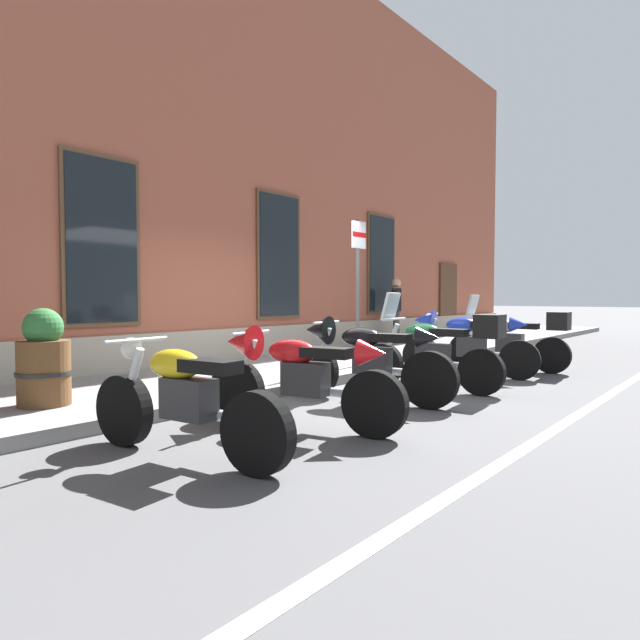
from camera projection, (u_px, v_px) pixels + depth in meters
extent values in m
plane|color=#4C4C4F|center=(331.00, 387.00, 7.67)|extent=(140.00, 140.00, 0.00)
cube|color=slate|center=(261.00, 373.00, 8.57)|extent=(32.22, 2.85, 0.14)
cube|color=silver|center=(572.00, 419.00, 5.64)|extent=(32.22, 0.12, 0.01)
cube|color=brown|center=(90.00, 158.00, 11.75)|extent=(26.22, 7.71, 8.61)
cube|color=gray|center=(205.00, 350.00, 9.44)|extent=(26.22, 0.10, 0.70)
cube|color=#513823|center=(102.00, 241.00, 7.93)|extent=(1.22, 0.06, 2.52)
cube|color=black|center=(103.00, 241.00, 7.91)|extent=(1.10, 0.03, 2.40)
cube|color=#513823|center=(279.00, 256.00, 10.82)|extent=(1.22, 0.06, 2.52)
cube|color=black|center=(280.00, 256.00, 10.80)|extent=(1.10, 0.03, 2.40)
cube|color=#513823|center=(381.00, 265.00, 13.71)|extent=(1.22, 0.06, 2.52)
cube|color=black|center=(382.00, 264.00, 13.69)|extent=(1.10, 0.03, 2.40)
cube|color=#472B19|center=(448.00, 301.00, 16.64)|extent=(1.10, 0.08, 2.30)
cylinder|color=black|center=(124.00, 410.00, 4.63)|extent=(0.19, 0.62, 0.61)
cylinder|color=black|center=(257.00, 433.00, 3.84)|extent=(0.19, 0.62, 0.61)
cylinder|color=silver|center=(131.00, 383.00, 4.57)|extent=(0.11, 0.31, 0.62)
cube|color=#28282B|center=(189.00, 399.00, 4.20)|extent=(0.27, 0.46, 0.32)
ellipsoid|color=gold|center=(175.00, 364.00, 4.27)|extent=(0.32, 0.55, 0.24)
cube|color=black|center=(210.00, 366.00, 4.07)|extent=(0.28, 0.50, 0.10)
cylinder|color=silver|center=(137.00, 340.00, 4.51)|extent=(0.62, 0.11, 0.04)
cylinder|color=silver|center=(228.00, 417.00, 4.15)|extent=(0.14, 0.46, 0.09)
sphere|color=silver|center=(131.00, 348.00, 4.55)|extent=(0.18, 0.18, 0.18)
cylinder|color=black|center=(237.00, 390.00, 5.58)|extent=(0.24, 0.63, 0.62)
cylinder|color=black|center=(375.00, 404.00, 4.87)|extent=(0.24, 0.63, 0.62)
cylinder|color=silver|center=(245.00, 368.00, 5.53)|extent=(0.13, 0.31, 0.61)
cube|color=#28282B|center=(306.00, 379.00, 5.19)|extent=(0.30, 0.48, 0.32)
ellipsoid|color=red|center=(292.00, 352.00, 5.25)|extent=(0.36, 0.56, 0.24)
cube|color=black|center=(327.00, 353.00, 5.08)|extent=(0.31, 0.51, 0.10)
cylinder|color=silver|center=(251.00, 333.00, 5.47)|extent=(0.61, 0.16, 0.04)
cylinder|color=silver|center=(339.00, 393.00, 5.17)|extent=(0.18, 0.46, 0.09)
cone|color=red|center=(241.00, 342.00, 5.54)|extent=(0.42, 0.40, 0.36)
cone|color=red|center=(373.00, 353.00, 4.86)|extent=(0.29, 0.30, 0.24)
cylinder|color=black|center=(314.00, 371.00, 6.91)|extent=(0.22, 0.67, 0.66)
cylinder|color=black|center=(430.00, 380.00, 6.13)|extent=(0.22, 0.67, 0.66)
cylinder|color=silver|center=(321.00, 352.00, 6.85)|extent=(0.12, 0.32, 0.63)
cube|color=#28282B|center=(372.00, 361.00, 6.49)|extent=(0.29, 0.47, 0.32)
ellipsoid|color=black|center=(361.00, 337.00, 6.56)|extent=(0.34, 0.55, 0.24)
cube|color=black|center=(390.00, 338.00, 6.36)|extent=(0.29, 0.51, 0.10)
cylinder|color=silver|center=(326.00, 322.00, 6.80)|extent=(0.62, 0.13, 0.04)
cylinder|color=silver|center=(399.00, 372.00, 6.45)|extent=(0.16, 0.46, 0.09)
cone|color=black|center=(317.00, 330.00, 6.87)|extent=(0.41, 0.39, 0.36)
cone|color=black|center=(428.00, 338.00, 6.12)|extent=(0.28, 0.29, 0.24)
cylinder|color=black|center=(383.00, 364.00, 7.80)|extent=(0.16, 0.61, 0.61)
cylinder|color=black|center=(481.00, 372.00, 6.96)|extent=(0.16, 0.61, 0.61)
cylinder|color=silver|center=(389.00, 346.00, 7.73)|extent=(0.09, 0.33, 0.66)
cube|color=#28282B|center=(433.00, 355.00, 7.35)|extent=(0.25, 0.45, 0.32)
ellipsoid|color=#195633|center=(423.00, 332.00, 7.42)|extent=(0.29, 0.54, 0.24)
cube|color=black|center=(449.00, 332.00, 7.20)|extent=(0.25, 0.49, 0.10)
cylinder|color=silver|center=(394.00, 319.00, 7.67)|extent=(0.62, 0.08, 0.04)
cylinder|color=silver|center=(457.00, 365.00, 7.27)|extent=(0.12, 0.45, 0.09)
cube|color=#B2BCC6|center=(391.00, 306.00, 7.70)|extent=(0.37, 0.17, 0.40)
cube|color=black|center=(490.00, 326.00, 6.88)|extent=(0.38, 0.34, 0.30)
cylinder|color=black|center=(421.00, 355.00, 8.98)|extent=(0.25, 0.63, 0.61)
cylinder|color=black|center=(520.00, 360.00, 8.27)|extent=(0.25, 0.63, 0.61)
cylinder|color=silver|center=(427.00, 338.00, 8.92)|extent=(0.14, 0.34, 0.69)
cube|color=#28282B|center=(472.00, 347.00, 8.59)|extent=(0.31, 0.48, 0.32)
ellipsoid|color=#192D9E|center=(462.00, 325.00, 8.65)|extent=(0.37, 0.56, 0.24)
cube|color=black|center=(487.00, 325.00, 8.47)|extent=(0.32, 0.52, 0.10)
cylinder|color=silver|center=(432.00, 314.00, 8.87)|extent=(0.61, 0.17, 0.04)
cylinder|color=silver|center=(492.00, 355.00, 8.57)|extent=(0.18, 0.46, 0.09)
cone|color=#192D9E|center=(424.00, 320.00, 8.93)|extent=(0.42, 0.41, 0.36)
cone|color=#192D9E|center=(519.00, 325.00, 8.26)|extent=(0.29, 0.31, 0.24)
cylinder|color=black|center=(466.00, 350.00, 9.84)|extent=(0.16, 0.61, 0.60)
cylinder|color=black|center=(552.00, 356.00, 8.97)|extent=(0.16, 0.61, 0.60)
cylinder|color=silver|center=(471.00, 336.00, 9.77)|extent=(0.09, 0.32, 0.64)
cube|color=#28282B|center=(510.00, 343.00, 9.37)|extent=(0.25, 0.45, 0.32)
ellipsoid|color=#B7BABF|center=(501.00, 326.00, 9.44)|extent=(0.29, 0.54, 0.24)
cube|color=black|center=(524.00, 326.00, 9.22)|extent=(0.25, 0.49, 0.10)
cylinder|color=silver|center=(476.00, 316.00, 9.70)|extent=(0.62, 0.08, 0.04)
cylinder|color=silver|center=(529.00, 351.00, 9.30)|extent=(0.12, 0.46, 0.09)
cube|color=#B2BCC6|center=(472.00, 306.00, 9.73)|extent=(0.37, 0.17, 0.40)
cube|color=black|center=(559.00, 321.00, 8.89)|extent=(0.38, 0.34, 0.30)
cylinder|color=#38332D|center=(396.00, 327.00, 13.45)|extent=(0.14, 0.14, 0.79)
cylinder|color=#38332D|center=(397.00, 327.00, 13.27)|extent=(0.14, 0.14, 0.79)
cube|color=black|center=(396.00, 300.00, 13.33)|extent=(0.44, 0.40, 0.56)
sphere|color=tan|center=(397.00, 283.00, 13.32)|extent=(0.21, 0.21, 0.21)
cylinder|color=black|center=(395.00, 301.00, 13.58)|extent=(0.09, 0.09, 0.53)
cylinder|color=black|center=(397.00, 301.00, 13.08)|extent=(0.09, 0.09, 0.53)
cylinder|color=#4C4C51|center=(358.00, 293.00, 8.87)|extent=(0.06, 0.06, 2.40)
cube|color=white|center=(359.00, 235.00, 8.82)|extent=(0.36, 0.03, 0.44)
cube|color=red|center=(360.00, 235.00, 8.81)|extent=(0.36, 0.01, 0.08)
cylinder|color=brown|center=(44.00, 373.00, 5.65)|extent=(0.52, 0.52, 0.68)
cylinder|color=black|center=(44.00, 373.00, 5.65)|extent=(0.55, 0.55, 0.04)
sphere|color=#28602D|center=(43.00, 327.00, 5.63)|extent=(0.40, 0.40, 0.40)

